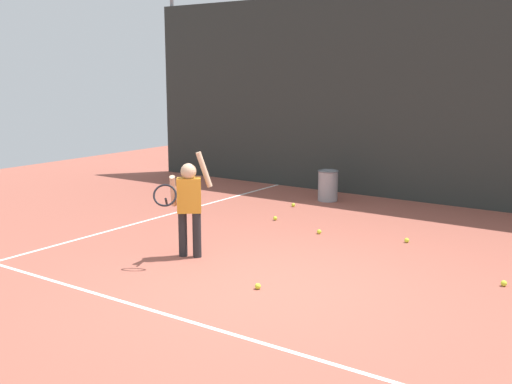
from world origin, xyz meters
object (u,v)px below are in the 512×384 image
tennis_ball_0 (275,218)px  tennis_ball_6 (293,205)px  ball_hopper (328,185)px  tennis_ball_2 (407,240)px  tennis_ball_4 (258,286)px  tennis_ball_5 (319,232)px  tennis_player (188,201)px  tennis_ball_3 (504,283)px

tennis_ball_0 → tennis_ball_6: bearing=105.5°
tennis_ball_6 → ball_hopper: bearing=73.4°
tennis_ball_2 → tennis_ball_4: (-0.64, -2.71, 0.00)m
tennis_ball_0 → tennis_ball_2: same height
tennis_ball_4 → tennis_ball_5: size_ratio=1.00×
tennis_ball_4 → tennis_ball_2: bearing=76.7°
tennis_player → tennis_ball_0: tennis_player is taller
tennis_player → tennis_ball_4: 1.63m
tennis_player → tennis_ball_5: bearing=28.4°
tennis_player → tennis_ball_6: 3.41m
tennis_ball_2 → tennis_ball_3: (1.54, -1.09, 0.00)m
ball_hopper → tennis_ball_3: (3.79, -2.98, -0.26)m
tennis_player → tennis_ball_2: bearing=8.6°
tennis_player → ball_hopper: size_ratio=2.40×
tennis_player → tennis_ball_2: 3.10m
tennis_ball_3 → tennis_ball_6: (-4.03, 2.17, 0.00)m
tennis_ball_3 → tennis_ball_4: same height
tennis_ball_0 → tennis_ball_6: 1.06m
ball_hopper → tennis_ball_0: bearing=-88.8°
tennis_ball_0 → tennis_ball_4: size_ratio=1.00×
tennis_ball_0 → tennis_ball_4: (1.57, -2.77, 0.00)m
tennis_ball_4 → tennis_ball_5: same height
tennis_player → tennis_ball_5: size_ratio=20.46×
ball_hopper → tennis_ball_6: bearing=-106.6°
ball_hopper → tennis_ball_6: ball_hopper is taller
tennis_ball_0 → ball_hopper: bearing=91.2°
tennis_ball_0 → tennis_player: bearing=-85.6°
tennis_ball_3 → tennis_ball_2: bearing=144.7°
tennis_ball_3 → tennis_ball_5: (-2.76, 0.81, 0.00)m
tennis_ball_4 → tennis_ball_5: (-0.59, 2.43, 0.00)m
tennis_player → tennis_ball_5: 2.22m
ball_hopper → tennis_ball_2: bearing=-40.1°
tennis_player → tennis_ball_6: size_ratio=20.46×
tennis_ball_0 → tennis_ball_5: 1.04m
tennis_ball_3 → tennis_ball_5: bearing=163.7°
tennis_ball_4 → tennis_ball_6: (-1.86, 3.79, 0.00)m
tennis_ball_6 → tennis_player: bearing=-82.1°
tennis_player → tennis_ball_5: (0.81, 1.95, -0.69)m
tennis_ball_6 → tennis_ball_0: bearing=-74.5°
tennis_ball_3 → tennis_player: bearing=-162.3°
tennis_player → ball_hopper: bearing=54.0°
ball_hopper → tennis_ball_4: 4.89m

